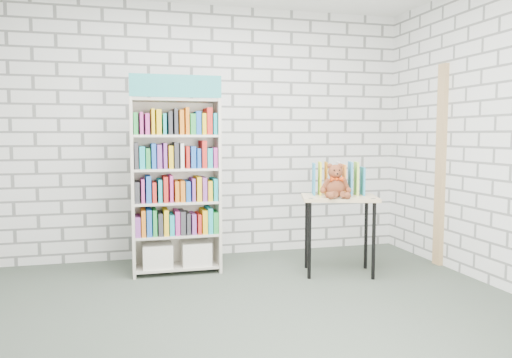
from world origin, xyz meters
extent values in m
plane|color=#3C453A|center=(0.00, 0.00, 0.00)|extent=(4.50, 4.50, 0.00)
cube|color=silver|center=(0.00, 2.00, 1.40)|extent=(4.50, 0.02, 2.80)
cube|color=silver|center=(0.00, -2.00, 1.40)|extent=(4.50, 0.02, 2.80)
cube|color=silver|center=(2.25, 0.00, 1.40)|extent=(0.02, 4.00, 2.80)
cube|color=beige|center=(-0.90, 1.35, 0.86)|extent=(0.03, 0.34, 1.72)
cube|color=beige|center=(-0.07, 1.35, 0.86)|extent=(0.03, 0.34, 1.72)
cube|color=beige|center=(-0.48, 1.51, 0.86)|extent=(0.86, 0.02, 1.72)
cube|color=teal|center=(-0.48, 1.19, 1.83)|extent=(0.86, 0.02, 0.21)
cube|color=beige|center=(-0.48, 1.35, 0.06)|extent=(0.80, 0.32, 0.02)
cube|color=beige|center=(-0.48, 1.35, 0.38)|extent=(0.80, 0.32, 0.02)
cube|color=beige|center=(-0.48, 1.35, 0.71)|extent=(0.80, 0.32, 0.02)
cube|color=beige|center=(-0.48, 1.35, 1.03)|extent=(0.80, 0.32, 0.02)
cube|color=beige|center=(-0.48, 1.35, 1.36)|extent=(0.80, 0.32, 0.02)
cube|color=beige|center=(-0.48, 1.35, 1.71)|extent=(0.80, 0.32, 0.02)
cube|color=silver|center=(-0.68, 1.35, 0.18)|extent=(0.29, 0.28, 0.23)
cube|color=silver|center=(-0.29, 1.35, 0.18)|extent=(0.29, 0.28, 0.23)
cube|color=#333338|center=(-0.48, 1.34, 0.51)|extent=(0.80, 0.28, 0.23)
cube|color=red|center=(-0.48, 1.34, 0.84)|extent=(0.80, 0.28, 0.23)
cube|color=yellow|center=(-0.48, 1.34, 1.16)|extent=(0.80, 0.28, 0.23)
cube|color=blue|center=(-0.48, 1.34, 1.49)|extent=(0.80, 0.28, 0.23)
cube|color=#D5B380|center=(1.06, 0.90, 0.76)|extent=(0.83, 0.68, 0.03)
cylinder|color=black|center=(0.72, 0.80, 0.37)|extent=(0.04, 0.04, 0.74)
cylinder|color=black|center=(0.83, 1.17, 0.37)|extent=(0.04, 0.04, 0.74)
cylinder|color=black|center=(1.30, 0.63, 0.37)|extent=(0.04, 0.04, 0.74)
cylinder|color=black|center=(1.41, 1.00, 0.37)|extent=(0.04, 0.04, 0.74)
cylinder|color=black|center=(0.73, 0.81, 0.77)|extent=(0.05, 0.05, 0.01)
cylinder|color=black|center=(1.29, 0.64, 0.77)|extent=(0.05, 0.05, 0.01)
cube|color=#2B8DBD|center=(0.86, 1.08, 0.92)|extent=(0.08, 0.22, 0.30)
cube|color=#FDFF28|center=(0.92, 1.06, 0.92)|extent=(0.08, 0.22, 0.30)
cube|color=orange|center=(0.98, 1.04, 0.92)|extent=(0.08, 0.22, 0.30)
cube|color=black|center=(1.04, 1.03, 0.92)|extent=(0.08, 0.22, 0.30)
cube|color=silver|center=(1.09, 1.01, 0.92)|extent=(0.08, 0.22, 0.30)
cube|color=orange|center=(1.15, 0.99, 0.92)|extent=(0.08, 0.22, 0.30)
cube|color=#338CC1|center=(1.21, 0.97, 0.92)|extent=(0.08, 0.22, 0.30)
cube|color=#C6F050|center=(1.27, 0.96, 0.92)|extent=(0.08, 0.22, 0.30)
cube|color=#2B8DBD|center=(1.33, 0.94, 0.92)|extent=(0.08, 0.22, 0.30)
ellipsoid|color=brown|center=(0.98, 0.83, 0.87)|extent=(0.19, 0.17, 0.19)
sphere|color=brown|center=(0.98, 0.82, 1.02)|extent=(0.14, 0.14, 0.14)
sphere|color=brown|center=(0.93, 0.85, 1.07)|extent=(0.05, 0.05, 0.05)
sphere|color=brown|center=(1.03, 0.83, 1.07)|extent=(0.05, 0.05, 0.05)
sphere|color=brown|center=(0.97, 0.77, 1.00)|extent=(0.06, 0.06, 0.06)
sphere|color=black|center=(0.95, 0.77, 1.04)|extent=(0.02, 0.02, 0.02)
sphere|color=black|center=(1.00, 0.77, 1.04)|extent=(0.02, 0.02, 0.02)
sphere|color=black|center=(0.97, 0.75, 1.00)|extent=(0.02, 0.02, 0.02)
cylinder|color=brown|center=(0.88, 0.83, 0.90)|extent=(0.10, 0.09, 0.14)
cylinder|color=brown|center=(1.08, 0.80, 0.90)|extent=(0.10, 0.08, 0.14)
sphere|color=brown|center=(0.85, 0.82, 0.84)|extent=(0.06, 0.06, 0.06)
sphere|color=brown|center=(1.10, 0.78, 0.84)|extent=(0.06, 0.06, 0.06)
cylinder|color=brown|center=(0.91, 0.74, 0.81)|extent=(0.08, 0.15, 0.08)
cylinder|color=brown|center=(1.02, 0.72, 0.81)|extent=(0.12, 0.16, 0.08)
sphere|color=brown|center=(0.88, 0.68, 0.81)|extent=(0.07, 0.07, 0.07)
sphere|color=brown|center=(1.04, 0.66, 0.81)|extent=(0.07, 0.07, 0.07)
cone|color=red|center=(0.94, 0.78, 0.95)|extent=(0.06, 0.06, 0.05)
cone|color=red|center=(1.01, 0.77, 0.95)|extent=(0.06, 0.06, 0.05)
sphere|color=red|center=(0.97, 0.77, 0.95)|extent=(0.03, 0.03, 0.03)
cube|color=tan|center=(2.23, 0.95, 1.05)|extent=(0.05, 0.12, 2.10)
camera|label=1|loc=(-0.96, -3.59, 1.37)|focal=35.00mm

